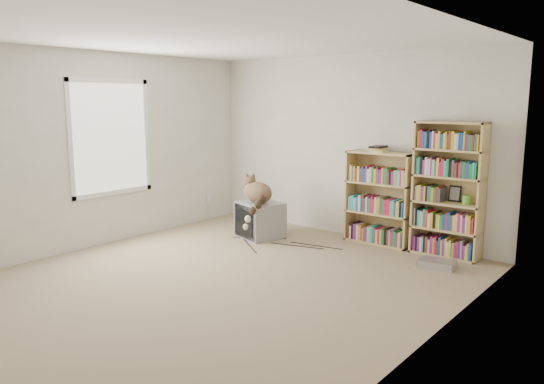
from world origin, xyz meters
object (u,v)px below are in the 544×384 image
Objects in this scene: bookcase_short at (380,202)px; dvd_player at (437,264)px; bookcase_tall at (448,193)px; crt_tv at (260,220)px; cat at (257,196)px.

bookcase_short is 3.19× the size of dvd_player.
bookcase_tall is at bearing -0.18° from bookcase_short.
dvd_player is (1.03, -0.54, -0.51)m from bookcase_short.
cat reaches higher than crt_tv.
crt_tv is 0.42× the size of bookcase_tall.
bookcase_short reaches higher than crt_tv.
bookcase_short is at bearing 145.95° from dvd_player.
bookcase_tall is at bearing 95.83° from dvd_player.
cat is (0.01, -0.09, 0.35)m from crt_tv.
dvd_player is at bearing 21.71° from crt_tv.
cat is at bearing -160.24° from bookcase_tall.
crt_tv is at bearing -152.18° from bookcase_short.
bookcase_short is at bearing 179.82° from bookcase_tall.
crt_tv is 0.36m from cat.
bookcase_short is at bearing 53.51° from cat.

